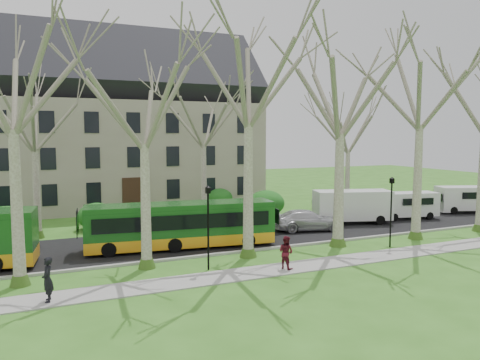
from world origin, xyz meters
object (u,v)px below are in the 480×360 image
object	(u,v)px
bus_follow	(181,225)
pedestrian_a	(48,279)
sedan	(308,220)
pedestrian_b	(286,252)
van_b	(407,206)
van_c	(467,200)
van_a	(352,207)

from	to	relation	value
bus_follow	pedestrian_a	bearing A→B (deg)	-131.83
bus_follow	pedestrian_a	world-z (taller)	bus_follow
sedan	pedestrian_b	distance (m)	10.00
bus_follow	pedestrian_b	world-z (taller)	bus_follow
van_b	van_c	bearing A→B (deg)	12.88
sedan	van_a	bearing A→B (deg)	-66.44
van_b	sedan	bearing A→B (deg)	-164.55
pedestrian_b	van_a	bearing A→B (deg)	-74.90
bus_follow	van_c	distance (m)	27.11
bus_follow	van_c	world-z (taller)	bus_follow
van_b	pedestrian_a	size ratio (longest dim) A/B	2.65
pedestrian_a	van_b	bearing A→B (deg)	110.95
van_b	pedestrian_a	xyz separation A→B (m)	(-27.64, -8.75, -0.15)
van_a	pedestrian_b	bearing A→B (deg)	-124.31
van_c	pedestrian_b	world-z (taller)	van_c
van_c	sedan	bearing A→B (deg)	-157.43
sedan	bus_follow	bearing A→B (deg)	109.47
bus_follow	van_b	xyz separation A→B (m)	(19.85, 1.99, -0.34)
van_b	pedestrian_a	world-z (taller)	van_b
bus_follow	sedan	distance (m)	9.97
bus_follow	van_b	bearing A→B (deg)	12.96
van_b	pedestrian_b	xyz separation A→B (m)	(-16.20, -8.55, -0.23)
van_a	sedan	bearing A→B (deg)	-151.76
van_a	pedestrian_b	xyz separation A→B (m)	(-10.88, -8.78, -0.42)
pedestrian_a	van_a	bearing A→B (deg)	115.30
van_c	pedestrian_a	size ratio (longest dim) A/B	2.82
bus_follow	sedan	bearing A→B (deg)	14.59
bus_follow	van_b	world-z (taller)	bus_follow
van_b	pedestrian_b	distance (m)	18.32
pedestrian_b	pedestrian_a	bearing A→B (deg)	67.19
sedan	pedestrian_a	bearing A→B (deg)	126.57
bus_follow	pedestrian_b	bearing A→B (deg)	-53.67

